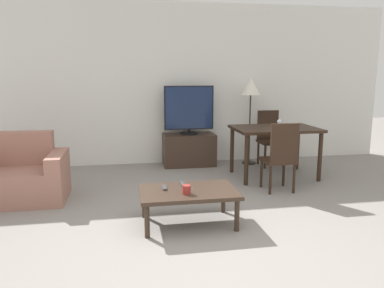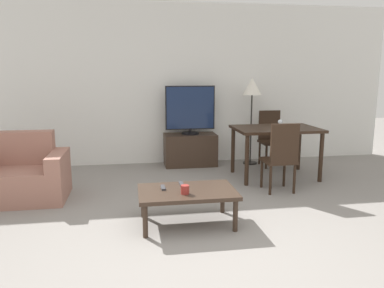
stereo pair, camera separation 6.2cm
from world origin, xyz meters
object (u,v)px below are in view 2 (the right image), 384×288
armchair (22,177)px  coffee_table (187,194)px  floor_lamp (252,91)px  dining_chair_far (271,136)px  tv (190,110)px  cup_white_near (185,190)px  dining_chair_near (281,155)px  remote_secondary (181,184)px  remote_primary (163,188)px  dining_table (276,134)px  tv_stand (190,150)px  wine_glass_left (280,123)px

armchair → coffee_table: size_ratio=1.08×
coffee_table → floor_lamp: 2.99m
dining_chair_far → floor_lamp: size_ratio=0.63×
tv → cup_white_near: 2.71m
dining_chair_near → remote_secondary: 1.53m
dining_chair_far → remote_primary: dining_chair_far is taller
coffee_table → dining_chair_far: (1.78, 2.30, 0.17)m
remote_primary → tv: bearing=74.4°
dining_table → tv_stand: bearing=140.8°
coffee_table → dining_chair_near: size_ratio=1.08×
tv → dining_chair_far: bearing=-8.2°
wine_glass_left → dining_chair_near: bearing=-109.7°
coffee_table → dining_chair_near: 1.60m
armchair → dining_chair_far: 3.86m
dining_chair_near → wine_glass_left: 0.64m
tv_stand → remote_primary: size_ratio=5.77×
cup_white_near → dining_chair_near: bearing=34.5°
dining_chair_near → armchair: bearing=175.3°
dining_table → remote_primary: 2.35m
remote_secondary → cup_white_near: (-0.01, -0.32, 0.03)m
dining_chair_far → remote_primary: (-2.02, -2.21, -0.12)m
coffee_table → cup_white_near: (-0.04, -0.12, 0.08)m
armchair → tv: 2.78m
tv_stand → wine_glass_left: bearing=-46.3°
floor_lamp → cup_white_near: (-1.51, -2.56, -0.84)m
dining_chair_near → dining_chair_far: size_ratio=1.00×
dining_table → floor_lamp: bearing=96.2°
dining_chair_far → remote_secondary: size_ratio=6.13×
armchair → coffee_table: bearing=-30.3°
floor_lamp → armchair: bearing=-158.4°
remote_primary → wine_glass_left: 2.22m
tv_stand → armchair: bearing=-149.0°
tv_stand → remote_secondary: tv_stand is taller
tv_stand → remote_primary: (-0.67, -2.40, 0.11)m
tv → dining_chair_near: size_ratio=0.89×
dining_chair_near → floor_lamp: floor_lamp is taller
tv_stand → floor_lamp: bearing=-3.3°
remote_secondary → cup_white_near: bearing=-91.2°
armchair → dining_chair_near: size_ratio=1.16×
remote_primary → dining_table: bearing=39.3°
dining_chair_far → tv: bearing=171.8°
armchair → cup_white_near: 2.22m
floor_lamp → cup_white_near: 3.09m
tv_stand → wine_glass_left: wine_glass_left is taller
tv → floor_lamp: (1.04, -0.06, 0.31)m
dining_table → floor_lamp: floor_lamp is taller
coffee_table → floor_lamp: floor_lamp is taller
dining_chair_near → floor_lamp: bearing=85.8°
cup_white_near → wine_glass_left: size_ratio=0.60×
tv → dining_chair_far: size_ratio=0.89×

